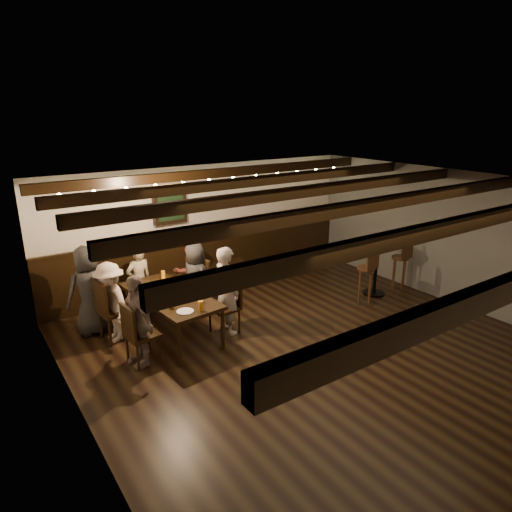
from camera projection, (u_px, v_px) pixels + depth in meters
room at (228, 251)px, 7.84m from camera, size 7.00×7.00×7.00m
dining_table at (170, 298)px, 6.99m from camera, size 1.01×1.93×0.70m
chair_left_near at (115, 321)px, 6.99m from camera, size 0.49×0.49×0.99m
chair_left_far at (142, 345)px, 6.34m from camera, size 0.45×0.45×0.90m
chair_right_near at (195, 298)px, 7.86m from camera, size 0.48×0.48×0.97m
chair_right_far at (226, 316)px, 7.21m from camera, size 0.44×0.44×0.89m
person_bench_left at (89, 290)px, 7.08m from camera, size 0.74×0.52×1.43m
person_bench_centre at (139, 281)px, 7.77m from camera, size 0.47×0.33×1.22m
person_bench_right at (189, 270)px, 8.20m from camera, size 0.66×0.54×1.27m
person_left_near at (111, 302)px, 6.87m from camera, size 0.54×0.85×1.25m
person_left_far at (138, 320)px, 6.20m from camera, size 0.39×0.80×1.32m
person_right_near at (196, 279)px, 7.78m from camera, size 0.46×0.65×1.27m
person_right_far at (227, 290)px, 7.10m from camera, size 0.39×0.55×1.42m
pint_a at (132, 281)px, 7.29m from camera, size 0.07×0.07×0.14m
pint_b at (163, 275)px, 7.58m from camera, size 0.07×0.07×0.14m
pint_c at (148, 293)px, 6.84m from camera, size 0.07×0.07×0.14m
pint_d at (180, 282)px, 7.28m from camera, size 0.07×0.07×0.14m
pint_e at (171, 303)px, 6.49m from camera, size 0.07×0.07×0.14m
pint_f at (200, 298)px, 6.67m from camera, size 0.07×0.07×0.14m
pint_g at (201, 306)px, 6.40m from camera, size 0.07×0.07×0.14m
plate_near at (185, 311)px, 6.37m from camera, size 0.24×0.24×0.01m
plate_far at (190, 297)px, 6.86m from camera, size 0.24×0.24×0.01m
condiment_caddy at (171, 292)px, 6.92m from camera, size 0.15×0.10×0.12m
candle at (167, 285)px, 7.26m from camera, size 0.05×0.05×0.05m
high_top_table at (376, 262)px, 8.58m from camera, size 0.56×0.56×0.99m
bar_stool_left at (365, 285)px, 8.24m from camera, size 0.32×0.33×1.00m
bar_stool_right at (399, 273)px, 8.82m from camera, size 0.32×0.33×1.00m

